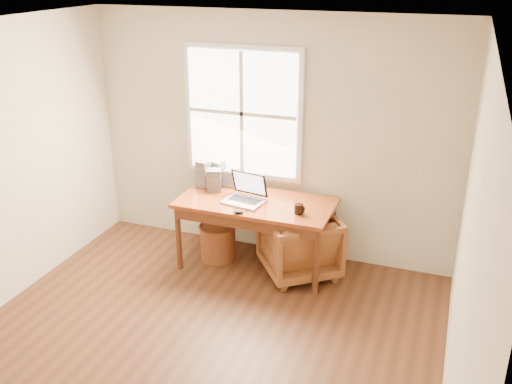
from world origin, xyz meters
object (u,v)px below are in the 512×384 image
desk (256,203)px  laptop (243,190)px  wicker_stool (218,242)px  coffee_mug (299,209)px  armchair (299,244)px  cd_stack_a (218,172)px

desk → laptop: size_ratio=3.93×
desk → wicker_stool: 0.70m
desk → laptop: bearing=-137.1°
wicker_stool → coffee_mug: (0.94, -0.15, 0.61)m
wicker_stool → coffee_mug: size_ratio=3.85×
laptop → armchair: bearing=19.7°
desk → laptop: (-0.10, -0.10, 0.17)m
coffee_mug → cd_stack_a: size_ratio=0.37×
desk → armchair: size_ratio=2.17×
wicker_stool → coffee_mug: bearing=-9.2°
wicker_stool → laptop: 0.79m
armchair → cd_stack_a: bearing=-53.5°
laptop → cd_stack_a: 0.61m
desk → coffee_mug: bearing=-17.0°
armchair → laptop: laptop is taller
desk → armchair: bearing=0.0°
laptop → cd_stack_a: bearing=149.1°
laptop → coffee_mug: laptop is taller
wicker_stool → cd_stack_a: cd_stack_a is taller
laptop → coffee_mug: bearing=4.8°
armchair → wicker_stool: (-0.92, 0.00, -0.15)m
wicker_stool → laptop: bearing=-15.6°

